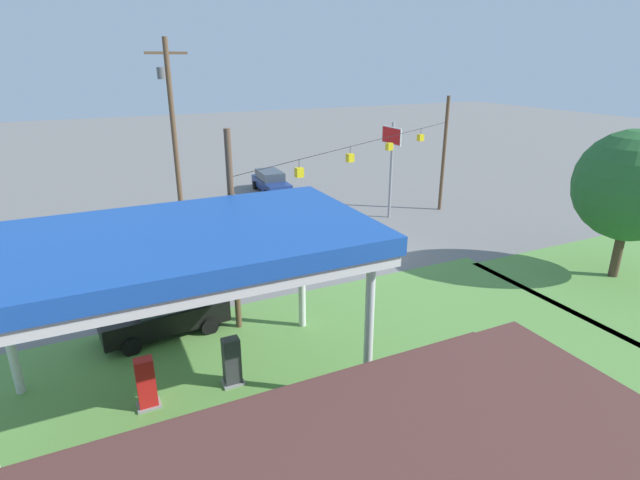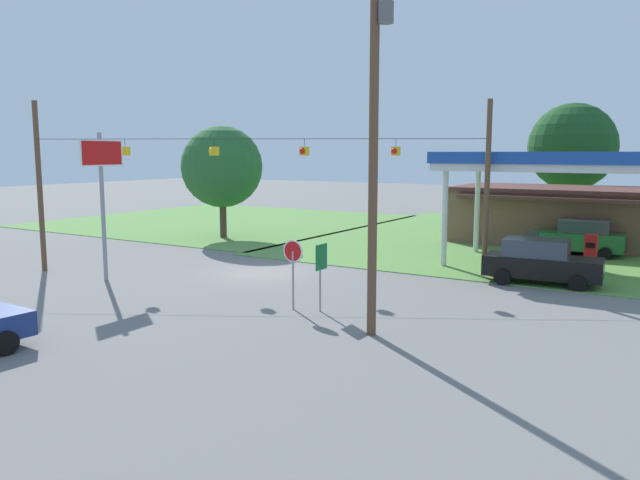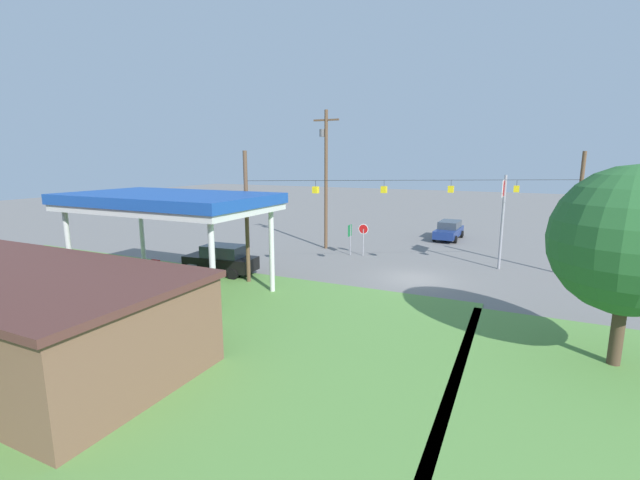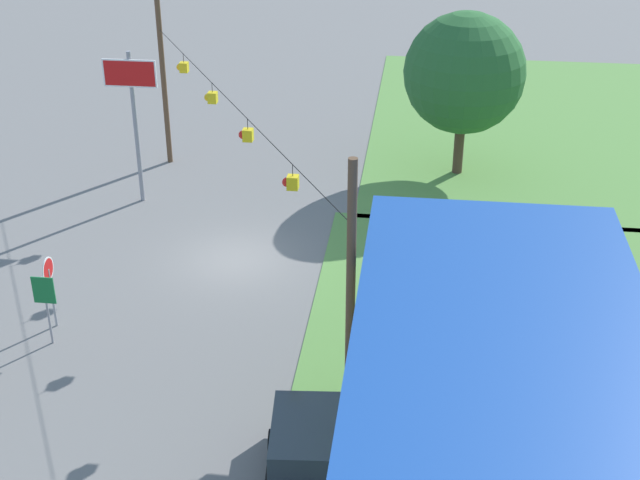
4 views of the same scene
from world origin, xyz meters
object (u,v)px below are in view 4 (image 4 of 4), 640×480
(stop_sign_overhead, at_px, (132,97))
(fuel_pump_near, at_px, (484,443))
(car_at_pumps_front, at_px, (306,460))
(route_sign, at_px, (45,297))
(stop_sign_roadside, at_px, (49,277))
(gas_station_canopy, at_px, (503,331))
(tree_west_verge, at_px, (464,73))

(stop_sign_overhead, bearing_deg, fuel_pump_near, 42.31)
(car_at_pumps_front, xyz_separation_m, route_sign, (-5.49, -8.82, 0.73))
(fuel_pump_near, xyz_separation_m, stop_sign_roadside, (-5.14, -13.44, 0.99))
(car_at_pumps_front, bearing_deg, gas_station_canopy, 85.15)
(car_at_pumps_front, relative_size, stop_sign_overhead, 0.77)
(route_sign, relative_size, tree_west_verge, 0.33)
(stop_sign_roadside, xyz_separation_m, tree_west_verge, (-14.38, 13.10, 2.80))
(gas_station_canopy, height_order, route_sign, gas_station_canopy)
(gas_station_canopy, bearing_deg, fuel_pump_near, -179.94)
(car_at_pumps_front, xyz_separation_m, stop_sign_overhead, (-16.24, -9.19, 3.57))
(car_at_pumps_front, relative_size, stop_sign_roadside, 1.95)
(gas_station_canopy, bearing_deg, route_sign, -112.57)
(stop_sign_overhead, relative_size, tree_west_verge, 0.88)
(gas_station_canopy, xyz_separation_m, fuel_pump_near, (-1.34, -0.00, -4.25))
(gas_station_canopy, bearing_deg, stop_sign_overhead, -140.14)
(route_sign, bearing_deg, fuel_pump_near, 72.58)
(gas_station_canopy, bearing_deg, car_at_pumps_front, -89.80)
(gas_station_canopy, height_order, stop_sign_roadside, gas_station_canopy)
(car_at_pumps_front, distance_m, tree_west_verge, 21.57)
(fuel_pump_near, bearing_deg, car_at_pumps_front, -72.70)
(route_sign, bearing_deg, gas_station_canopy, 67.43)
(gas_station_canopy, xyz_separation_m, stop_sign_roadside, (-6.48, -13.44, -3.26))
(gas_station_canopy, distance_m, car_at_pumps_front, 5.98)
(stop_sign_overhead, relative_size, route_sign, 2.66)
(fuel_pump_near, distance_m, stop_sign_roadside, 14.42)
(car_at_pumps_front, bearing_deg, route_sign, -126.96)
(car_at_pumps_front, bearing_deg, fuel_pump_near, 102.25)
(gas_station_canopy, relative_size, car_at_pumps_front, 2.32)
(gas_station_canopy, height_order, fuel_pump_near, gas_station_canopy)
(fuel_pump_near, height_order, route_sign, route_sign)
(gas_station_canopy, height_order, stop_sign_overhead, stop_sign_overhead)
(stop_sign_roadside, bearing_deg, car_at_pumps_front, -125.60)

